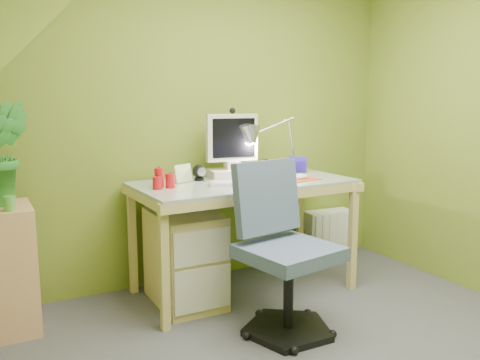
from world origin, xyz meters
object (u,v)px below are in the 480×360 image
desk (244,236)px  side_ledge (10,268)px  potted_plant (0,153)px  task_chair (289,249)px  desk_lamp (284,133)px  monitor (232,145)px  radiator (328,234)px

desk → side_ledge: bearing=173.4°
potted_plant → task_chair: size_ratio=0.59×
desk → task_chair: 0.72m
desk → desk_lamp: 0.86m
desk → monitor: (0.00, 0.18, 0.64)m
task_chair → desk: bearing=73.1°
task_chair → side_ledge: bearing=139.8°
desk_lamp → radiator: desk_lamp is taller
desk → desk_lamp: size_ratio=2.46×
desk_lamp → task_chair: size_ratio=0.59×
radiator → potted_plant: bearing=-172.1°
desk_lamp → potted_plant: desk_lamp is taller
potted_plant → task_chair: (1.44, -0.88, -0.55)m
desk → task_chair: (-0.08, -0.71, 0.12)m
task_chair → monitor: bearing=74.4°
desk → potted_plant: potted_plant is taller
desk → radiator: (1.00, 0.32, -0.19)m
monitor → desk_lamp: desk_lamp is taller
desk → side_ledge: desk is taller
monitor → side_ledge: 1.66m
side_ledge → potted_plant: (0.00, 0.05, 0.69)m
task_chair → potted_plant: bearing=138.3°
task_chair → radiator: task_chair is taller
desk_lamp → radiator: size_ratio=1.47×
desk → side_ledge: size_ratio=1.98×
radiator → desk: bearing=-157.9°
desk → radiator: bearing=15.5°
desk → task_chair: task_chair is taller
monitor → task_chair: (-0.08, -0.89, -0.52)m
desk → side_ledge: (-1.52, 0.12, -0.02)m
potted_plant → radiator: 2.67m
task_chair → radiator: (1.08, 1.03, -0.31)m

